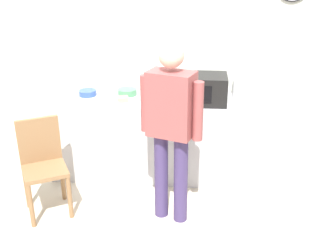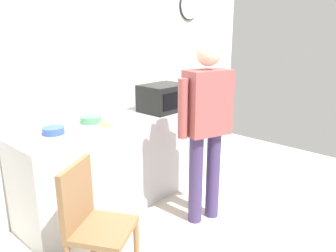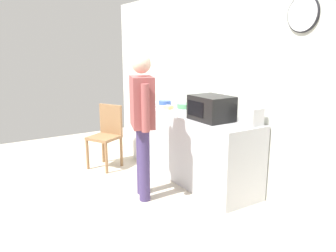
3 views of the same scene
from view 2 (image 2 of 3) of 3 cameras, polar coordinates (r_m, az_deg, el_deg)
name	(u,v)px [view 2 (image 2 of 3)]	position (r m, az deg, el deg)	size (l,w,h in m)	color
back_wall	(87,79)	(3.54, -13.84, 7.93)	(5.40, 0.13, 2.60)	silver
kitchen_counter	(125,160)	(3.56, -7.41, -5.88)	(2.27, 0.62, 0.91)	#B7B7BC
microwave	(163,98)	(3.69, -0.79, 4.93)	(0.50, 0.39, 0.30)	black
sandwich_plate	(108,126)	(3.11, -10.34, 0.01)	(0.27, 0.27, 0.07)	white
salad_bowl	(91,119)	(3.32, -13.24, 1.13)	(0.21, 0.21, 0.07)	#4C8E60
cereal_bowl	(53,131)	(3.05, -19.29, -0.75)	(0.19, 0.19, 0.06)	#33519E
toaster	(174,94)	(4.17, 1.11, 5.57)	(0.22, 0.18, 0.20)	silver
fork_utensil	(79,138)	(2.88, -15.19, -1.95)	(0.17, 0.02, 0.01)	silver
spoon_utensil	(127,118)	(3.42, -7.13, 1.40)	(0.17, 0.02, 0.01)	silver
person_standing	(206,120)	(3.00, 6.68, 0.98)	(0.56, 0.36, 1.71)	#3F3262
wooden_chair	(92,221)	(2.42, -13.04, -15.83)	(0.54, 0.54, 0.94)	olive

